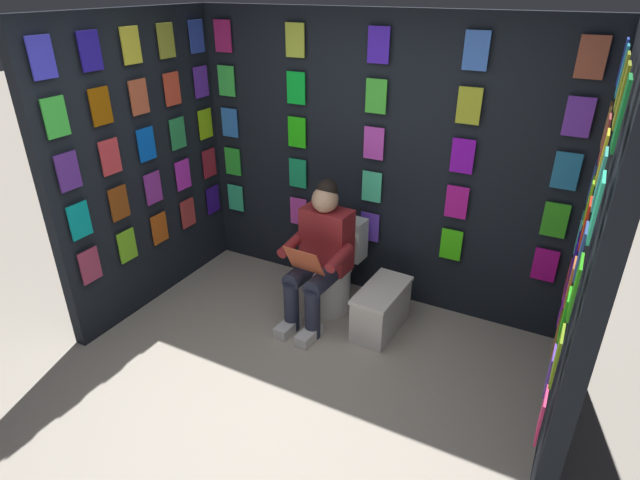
% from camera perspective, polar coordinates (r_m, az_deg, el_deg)
% --- Properties ---
extents(ground_plane, '(30.00, 30.00, 0.00)m').
position_cam_1_polar(ground_plane, '(3.57, -6.79, -19.18)').
color(ground_plane, '#B2A899').
extents(display_wall_back, '(3.35, 0.14, 2.38)m').
position_cam_1_polar(display_wall_back, '(4.35, 6.27, 8.41)').
color(display_wall_back, black).
rests_on(display_wall_back, ground).
extents(display_wall_left, '(0.14, 1.81, 2.38)m').
position_cam_1_polar(display_wall_left, '(3.20, 28.02, -1.74)').
color(display_wall_left, black).
rests_on(display_wall_left, ground).
extents(display_wall_right, '(0.14, 1.81, 2.38)m').
position_cam_1_polar(display_wall_right, '(4.50, -19.03, 7.78)').
color(display_wall_right, black).
rests_on(display_wall_right, ground).
extents(toilet, '(0.42, 0.56, 0.77)m').
position_cam_1_polar(toilet, '(4.42, 1.42, -3.48)').
color(toilet, white).
rests_on(toilet, ground).
extents(person_reading, '(0.54, 0.70, 1.19)m').
position_cam_1_polar(person_reading, '(4.11, -0.10, -1.56)').
color(person_reading, maroon).
rests_on(person_reading, ground).
extents(comic_longbox_near, '(0.33, 0.61, 0.38)m').
position_cam_1_polar(comic_longbox_near, '(4.21, 6.76, -7.54)').
color(comic_longbox_near, white).
rests_on(comic_longbox_near, ground).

